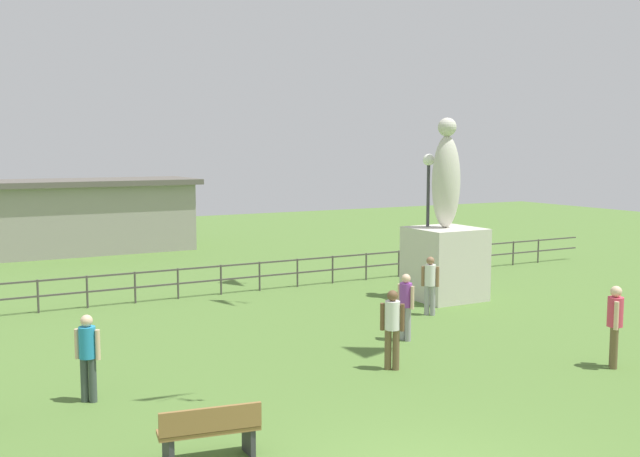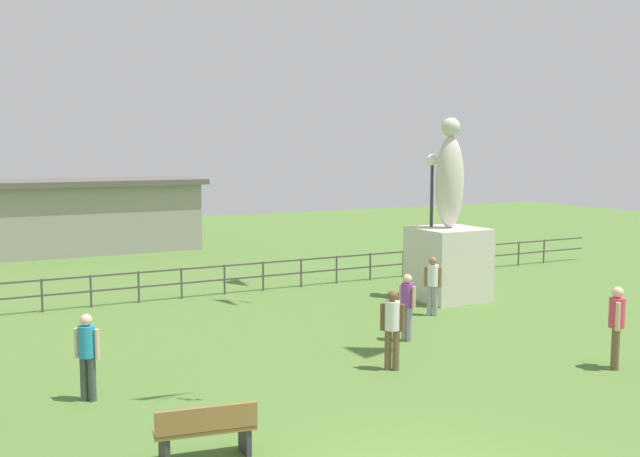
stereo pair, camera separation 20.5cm
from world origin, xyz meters
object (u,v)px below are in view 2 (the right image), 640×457
person_0 (87,351)px  person_3 (433,282)px  statue_monument (448,247)px  park_bench (206,430)px  person_2 (392,324)px  lamppost (432,193)px  person_5 (407,303)px  person_4 (616,322)px

person_0 → person_3: (9.68, 2.66, 0.01)m
statue_monument → person_3: 2.45m
statue_monument → person_3: size_ratio=3.37×
park_bench → person_2: size_ratio=0.92×
person_2 → lamppost: bearing=48.0°
lamppost → person_0: bearing=-156.7°
lamppost → person_2: lamppost is taller
statue_monument → person_0: 12.20m
person_5 → person_2: bearing=-131.8°
statue_monument → person_0: statue_monument is taller
person_4 → person_5: bearing=123.6°
lamppost → person_3: (-1.51, -2.16, -2.28)m
person_2 → person_5: (1.59, 1.78, -0.04)m
park_bench → person_5: person_5 is taller
person_4 → person_5: size_ratio=1.08×
park_bench → person_4: bearing=2.1°
lamppost → person_2: (-5.25, -5.82, -2.25)m
lamppost → person_4: lamppost is taller
person_0 → person_5: bearing=5.9°
park_bench → person_5: size_ratio=0.96×
person_3 → person_4: bearing=-85.7°
park_bench → person_0: 3.64m
person_3 → lamppost: bearing=55.0°
person_0 → person_2: (5.94, -1.00, 0.04)m
statue_monument → park_bench: size_ratio=3.56×
lamppost → park_bench: bearing=-140.8°
statue_monument → park_bench: statue_monument is taller
lamppost → person_3: bearing=-125.0°
person_3 → person_4: 5.79m
lamppost → person_0: 12.40m
person_4 → park_bench: bearing=-177.9°
park_bench → person_3: size_ratio=0.95×
statue_monument → person_2: statue_monument is taller
lamppost → person_0: (-11.19, -4.82, -2.29)m
park_bench → person_2: bearing=26.6°
statue_monument → person_0: (-11.42, -4.25, -0.68)m
lamppost → person_2: bearing=-132.0°
park_bench → person_2: person_2 is taller
lamppost → person_3: size_ratio=2.71×
person_3 → person_2: bearing=-135.6°
lamppost → person_3: lamppost is taller
person_0 → person_2: 6.03m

